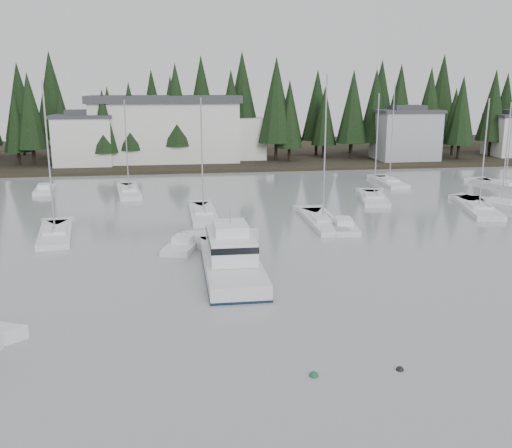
{
  "coord_description": "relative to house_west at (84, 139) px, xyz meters",
  "views": [
    {
      "loc": [
        -4.74,
        -16.19,
        12.92
      ],
      "look_at": [
        1.83,
        26.27,
        2.5
      ],
      "focal_mm": 40.0,
      "sensor_mm": 36.0,
      "label": 1
    }
  ],
  "objects": [
    {
      "name": "far_shore_land",
      "position": [
        18.0,
        18.0,
        -4.65
      ],
      "size": [
        240.0,
        54.0,
        1.0
      ],
      "primitive_type": "cube",
      "color": "black",
      "rests_on": "ground"
    },
    {
      "name": "conifer_treeline",
      "position": [
        18.0,
        7.0,
        -4.65
      ],
      "size": [
        200.0,
        22.0,
        20.0
      ],
      "primitive_type": null,
      "color": "black",
      "rests_on": "ground"
    },
    {
      "name": "house_west",
      "position": [
        0.0,
        0.0,
        0.0
      ],
      "size": [
        9.54,
        7.42,
        8.75
      ],
      "color": "silver",
      "rests_on": "ground"
    },
    {
      "name": "house_east_a",
      "position": [
        54.0,
        -1.0,
        0.25
      ],
      "size": [
        10.6,
        8.48,
        9.25
      ],
      "color": "#999EA0",
      "rests_on": "ground"
    },
    {
      "name": "harbor_inn",
      "position": [
        15.04,
        3.34,
        1.12
      ],
      "size": [
        29.5,
        11.5,
        10.9
      ],
      "color": "silver",
      "rests_on": "ground"
    },
    {
      "name": "cabin_cruiser_center",
      "position": [
        17.46,
        -56.52,
        -3.85
      ],
      "size": [
        4.0,
        12.48,
        5.34
      ],
      "rotation": [
        0.0,
        0.0,
        1.56
      ],
      "color": "silver",
      "rests_on": "ground"
    },
    {
      "name": "sailboat_0",
      "position": [
        3.19,
        -44.55,
        -4.58
      ],
      "size": [
        3.85,
        9.44,
        13.97
      ],
      "rotation": [
        0.0,
        0.0,
        1.7
      ],
      "color": "silver",
      "rests_on": "ground"
    },
    {
      "name": "sailboat_1",
      "position": [
        42.85,
        -22.47,
        -4.57
      ],
      "size": [
        2.98,
        8.85,
        13.84
      ],
      "rotation": [
        0.0,
        0.0,
        1.53
      ],
      "color": "silver",
      "rests_on": "ground"
    },
    {
      "name": "sailboat_2",
      "position": [
        8.34,
        -24.25,
        -4.59
      ],
      "size": [
        3.62,
        10.23,
        11.9
      ],
      "rotation": [
        0.0,
        0.0,
        1.68
      ],
      "color": "silver",
      "rests_on": "ground"
    },
    {
      "name": "sailboat_3",
      "position": [
        16.61,
        -38.38,
        -4.59
      ],
      "size": [
        2.59,
        9.83,
        12.36
      ],
      "rotation": [
        0.0,
        0.0,
        1.57
      ],
      "color": "silver",
      "rests_on": "ground"
    },
    {
      "name": "sailboat_4",
      "position": [
        49.43,
        -38.45,
        -4.59
      ],
      "size": [
        6.56,
        9.83,
        11.84
      ],
      "rotation": [
        0.0,
        0.0,
        2.04
      ],
      "color": "silver",
      "rests_on": "ground"
    },
    {
      "name": "sailboat_6",
      "position": [
        36.71,
        -33.2,
        -4.59
      ],
      "size": [
        4.94,
        9.24,
        12.7
      ],
      "rotation": [
        0.0,
        0.0,
        1.32
      ],
      "color": "silver",
      "rests_on": "ground"
    },
    {
      "name": "sailboat_9",
      "position": [
        56.97,
        -27.15,
        -4.59
      ],
      "size": [
        5.04,
        9.33,
        13.07
      ],
      "rotation": [
        0.0,
        0.0,
        1.83
      ],
      "color": "silver",
      "rests_on": "ground"
    },
    {
      "name": "sailboat_11",
      "position": [
        27.81,
        -43.39,
        -4.58
      ],
      "size": [
        3.09,
        10.33,
        14.54
      ],
      "rotation": [
        0.0,
        0.0,
        1.54
      ],
      "color": "silver",
      "rests_on": "ground"
    },
    {
      "name": "sailboat_12",
      "position": [
        45.76,
        -40.32,
        -4.6
      ],
      "size": [
        5.45,
        10.44,
        12.25
      ],
      "rotation": [
        0.0,
        0.0,
        1.3
      ],
      "color": "silver",
      "rests_on": "ground"
    },
    {
      "name": "runabout_1",
      "position": [
        29.14,
        -45.8,
        -4.52
      ],
      "size": [
        3.09,
        6.25,
        1.42
      ],
      "rotation": [
        0.0,
        0.0,
        1.42
      ],
      "color": "silver",
      "rests_on": "ground"
    },
    {
      "name": "runabout_3",
      "position": [
        -2.17,
        -21.78,
        -4.52
      ],
      "size": [
        2.7,
        6.01,
        1.42
      ],
      "rotation": [
        0.0,
        0.0,
        1.66
      ],
      "color": "silver",
      "rests_on": "ground"
    },
    {
      "name": "runabout_4",
      "position": [
        14.24,
        -49.84,
        -4.52
      ],
      "size": [
        3.79,
        6.04,
        1.42
      ],
      "rotation": [
        0.0,
        0.0,
        1.27
      ],
      "color": "silver",
      "rests_on": "ground"
    },
    {
      "name": "mooring_buoy_green",
      "position": [
        19.5,
        -72.17,
        -4.65
      ],
      "size": [
        0.44,
        0.44,
        0.44
      ],
      "primitive_type": "sphere",
      "color": "#145933",
      "rests_on": "ground"
    },
    {
      "name": "mooring_buoy_dark",
      "position": [
        23.62,
        -72.23,
        -4.65
      ],
      "size": [
        0.37,
        0.37,
        0.37
      ],
      "primitive_type": "sphere",
      "color": "black",
      "rests_on": "ground"
    }
  ]
}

